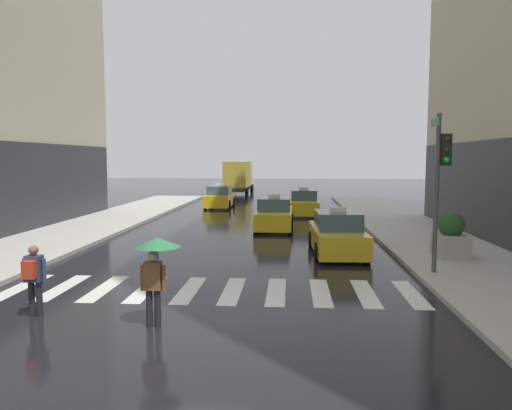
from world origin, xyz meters
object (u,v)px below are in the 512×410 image
(traffic_light_pole, at_px, (441,170))
(planter_near_corner, at_px, (451,237))
(taxi_fourth, at_px, (220,198))
(taxi_lead, at_px, (337,235))
(pedestrian_with_backpack, at_px, (34,275))
(pedestrian_with_umbrella, at_px, (156,257))
(taxi_third, at_px, (303,204))
(box_truck, at_px, (239,176))
(taxi_second, at_px, (274,215))

(traffic_light_pole, xyz_separation_m, planter_near_corner, (1.15, 2.37, -2.38))
(taxi_fourth, bearing_deg, taxi_lead, -67.89)
(pedestrian_with_backpack, bearing_deg, taxi_lead, 46.45)
(pedestrian_with_umbrella, relative_size, pedestrian_with_backpack, 1.18)
(traffic_light_pole, height_order, pedestrian_with_umbrella, traffic_light_pole)
(taxi_third, distance_m, box_truck, 18.68)
(taxi_third, xyz_separation_m, pedestrian_with_backpack, (-6.66, -20.90, 0.25))
(taxi_fourth, distance_m, planter_near_corner, 21.40)
(taxi_third, height_order, box_truck, box_truck)
(taxi_fourth, relative_size, pedestrian_with_umbrella, 2.35)
(taxi_third, relative_size, pedestrian_with_umbrella, 2.35)
(taxi_fourth, xyz_separation_m, planter_near_corner, (10.89, -18.42, 0.15))
(taxi_lead, distance_m, pedestrian_with_umbrella, 9.65)
(taxi_lead, height_order, box_truck, box_truck)
(taxi_fourth, height_order, planter_near_corner, taxi_fourth)
(planter_near_corner, bearing_deg, pedestrian_with_umbrella, -139.20)
(taxi_fourth, distance_m, pedestrian_with_backpack, 25.31)
(pedestrian_with_umbrella, xyz_separation_m, planter_near_corner, (8.49, 7.33, -0.64))
(taxi_lead, xyz_separation_m, taxi_third, (-0.93, 12.92, 0.00))
(traffic_light_pole, bearing_deg, taxi_fourth, 115.11)
(pedestrian_with_umbrella, bearing_deg, planter_near_corner, 40.80)
(box_truck, height_order, planter_near_corner, box_truck)
(taxi_second, height_order, box_truck, box_truck)
(planter_near_corner, bearing_deg, taxi_lead, 164.02)
(taxi_lead, bearing_deg, taxi_third, 94.13)
(traffic_light_pole, bearing_deg, taxi_second, 118.21)
(taxi_fourth, height_order, pedestrian_with_umbrella, pedestrian_with_umbrella)
(taxi_second, distance_m, pedestrian_with_umbrella, 15.01)
(box_truck, bearing_deg, taxi_lead, -77.09)
(taxi_fourth, distance_m, box_truck, 13.28)
(traffic_light_pole, bearing_deg, box_truck, 105.93)
(taxi_second, xyz_separation_m, pedestrian_with_backpack, (-4.99, -14.41, 0.25))
(taxi_fourth, relative_size, planter_near_corner, 2.84)
(taxi_lead, xyz_separation_m, pedestrian_with_umbrella, (-4.63, -8.43, 0.79))
(pedestrian_with_umbrella, bearing_deg, taxi_second, 82.22)
(traffic_light_pole, distance_m, pedestrian_with_backpack, 11.47)
(box_truck, relative_size, planter_near_corner, 4.75)
(traffic_light_pole, distance_m, taxi_third, 16.98)
(taxi_third, bearing_deg, pedestrian_with_umbrella, -99.83)
(box_truck, relative_size, pedestrian_with_umbrella, 3.92)
(taxi_fourth, bearing_deg, pedestrian_with_backpack, -91.26)
(taxi_lead, xyz_separation_m, planter_near_corner, (3.86, -1.10, 0.15))
(taxi_lead, relative_size, taxi_second, 1.01)
(taxi_third, height_order, planter_near_corner, taxi_third)
(pedestrian_with_umbrella, distance_m, planter_near_corner, 11.23)
(taxi_third, distance_m, pedestrian_with_umbrella, 21.68)
(taxi_third, bearing_deg, pedestrian_with_backpack, -107.67)
(taxi_second, distance_m, taxi_third, 6.71)
(taxi_lead, relative_size, taxi_fourth, 1.01)
(pedestrian_with_backpack, bearing_deg, box_truck, 89.12)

